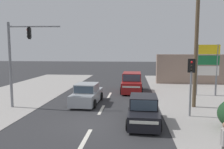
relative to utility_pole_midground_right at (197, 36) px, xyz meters
The scene contains 12 objects.
ground_plane 9.32m from the utility_pole_midground_right, 146.21° to the right, with size 140.00×140.00×0.00m, color #303033.
lane_dash_near 10.40m from the utility_pole_midground_right, 135.68° to the right, with size 0.20×2.40×0.01m, color silver.
lane_dash_mid 8.35m from the utility_pole_midground_right, 168.27° to the right, with size 0.20×2.40×0.01m, color silver.
lane_dash_far 9.01m from the utility_pole_midground_right, 150.70° to the left, with size 0.20×2.40×0.01m, color silver.
utility_pole_midground_right is the anchor object (origin of this frame).
traffic_signal_mast 12.56m from the utility_pole_midground_right, behind, with size 3.68×0.44×6.00m.
pedestal_signal_right_kerb 3.63m from the utility_pole_midground_right, 110.26° to the right, with size 0.44×0.31×3.56m.
shopping_plaza_sign 5.35m from the utility_pole_midground_right, 63.40° to the left, with size 2.10×0.16×4.60m.
shopfront_wall_far 12.91m from the utility_pole_midground_right, 68.89° to the left, with size 12.00×1.00×3.60m, color gray.
sedan_oncoming_mid 8.99m from the utility_pole_midground_right, behind, with size 2.01×4.30×1.56m.
hatchback_receding_far 6.97m from the utility_pole_midground_right, 133.81° to the right, with size 1.86×3.68×1.53m.
suv_oncoming_near 8.25m from the utility_pole_midground_right, 129.19° to the left, with size 2.11×4.56×1.90m.
Camera 1 is at (2.17, -11.49, 4.03)m, focal length 35.00 mm.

